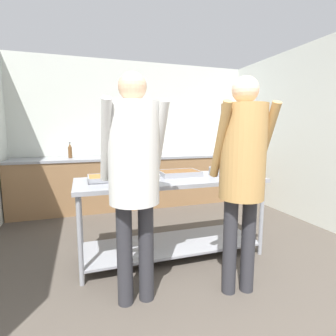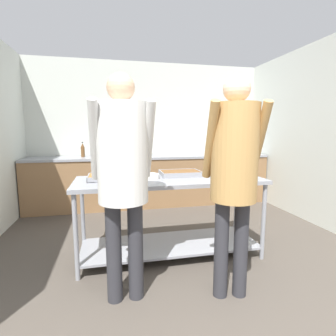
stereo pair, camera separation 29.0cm
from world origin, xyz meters
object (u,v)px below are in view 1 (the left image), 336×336
Objects in this scene: sauce_pan at (222,171)px; guest_serving_right at (242,163)px; plate_stack at (148,177)px; water_bottle at (70,151)px; serving_tray_vegetables at (111,178)px; serving_tray_roast at (179,173)px; guest_serving_left at (134,166)px.

guest_serving_right is at bearing -109.81° from sauce_pan.
water_bottle is (-0.85, 2.02, 0.15)m from plate_stack.
plate_stack is 0.14× the size of guest_serving_right.
water_bottle reaches higher than serving_tray_vegetables.
serving_tray_roast is (0.78, 0.07, -0.00)m from serving_tray_vegetables.
sauce_pan reaches higher than serving_tray_roast.
sauce_pan is (1.27, -0.05, 0.02)m from serving_tray_vegetables.
serving_tray_roast is 0.50m from sauce_pan.
guest_serving_left reaches higher than water_bottle.
guest_serving_left is at bearing -111.81° from plate_stack.
sauce_pan is (0.48, -0.12, 0.02)m from serving_tray_roast.
serving_tray_roast is 2.29m from water_bottle.
serving_tray_vegetables and serving_tray_roast have the same top height.
serving_tray_vegetables is 1.27m from sauce_pan.
sauce_pan reaches higher than serving_tray_vegetables.
sauce_pan is (0.88, -0.02, 0.02)m from plate_stack.
sauce_pan is 2.68m from water_bottle.
water_bottle is at bearing 123.01° from serving_tray_roast.
serving_tray_vegetables is 0.25× the size of guest_serving_right.
plate_stack is 0.57× the size of serving_tray_roast.
water_bottle reaches higher than sauce_pan.
guest_serving_left is at bearing 170.59° from guest_serving_right.
serving_tray_roast reaches higher than plate_stack.
guest_serving_right reaches higher than serving_tray_vegetables.
guest_serving_right is at bearing -79.78° from serving_tray_roast.
plate_stack is at bearing -4.10° from serving_tray_vegetables.
plate_stack is 1.07m from guest_serving_right.
serving_tray_roast is at bearing -56.99° from water_bottle.
plate_stack is 0.59× the size of sauce_pan.
water_bottle is at bearing 103.06° from serving_tray_vegetables.
serving_tray_roast is 1.10m from guest_serving_left.
sauce_pan is 1.38m from guest_serving_left.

